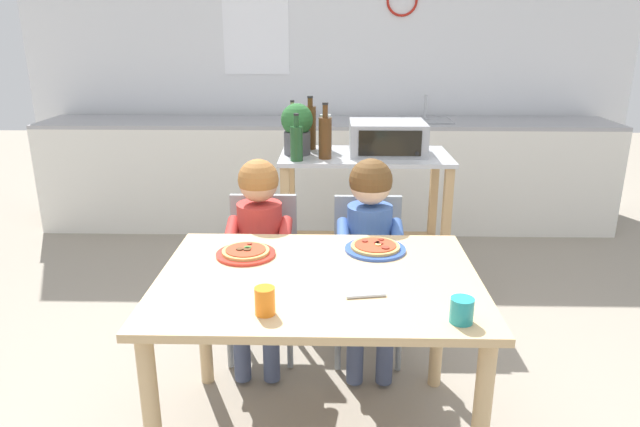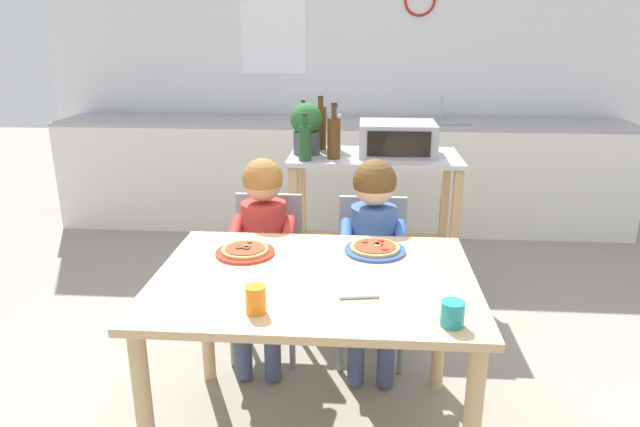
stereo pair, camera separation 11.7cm
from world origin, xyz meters
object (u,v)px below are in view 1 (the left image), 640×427
at_px(potted_herb_plant, 297,127).
at_px(pizza_plate_red_rimmed, 246,253).
at_px(kitchen_island_cart, 364,203).
at_px(child_in_red_shirt, 259,237).
at_px(drinking_cup_orange, 265,301).
at_px(drinking_cup_teal, 462,310).
at_px(dining_table, 318,300).
at_px(dining_chair_left, 263,264).
at_px(toaster_oven, 387,138).
at_px(dining_chair_right, 368,265).
at_px(bottle_brown_beer, 325,132).
at_px(child_in_blue_striped_shirt, 370,236).
at_px(bottle_tall_green_wine, 310,127).
at_px(bottle_squat_spirits, 293,127).
at_px(pizza_plate_blue_rimmed, 375,248).
at_px(bottle_dark_olive_oil, 297,143).
at_px(bottle_clear_vinegar, 325,135).
at_px(serving_spoon, 366,296).
at_px(bottle_slim_sauce, 325,137).

xyz_separation_m(potted_herb_plant, pizza_plate_red_rimmed, (-0.14, -1.19, -0.32)).
distance_m(kitchen_island_cart, child_in_red_shirt, 0.97).
distance_m(potted_herb_plant, drinking_cup_orange, 1.72).
bearing_deg(drinking_cup_teal, dining_table, 143.24).
relative_size(potted_herb_plant, dining_chair_left, 0.37).
bearing_deg(toaster_oven, dining_chair_right, -101.50).
bearing_deg(potted_herb_plant, bottle_brown_beer, 35.78).
xyz_separation_m(kitchen_island_cart, child_in_blue_striped_shirt, (-0.01, -0.81, 0.08)).
xyz_separation_m(bottle_tall_green_wine, child_in_red_shirt, (-0.21, -0.95, -0.38)).
bearing_deg(bottle_squat_spirits, pizza_plate_blue_rimmed, -72.01).
distance_m(bottle_dark_olive_oil, bottle_squat_spirits, 0.40).
xyz_separation_m(bottle_dark_olive_oil, drinking_cup_teal, (0.62, -1.56, -0.23)).
bearing_deg(bottle_tall_green_wine, child_in_blue_striped_shirt, -71.34).
height_order(dining_chair_right, drinking_cup_orange, drinking_cup_orange).
distance_m(bottle_tall_green_wine, dining_chair_right, 1.06).
bearing_deg(bottle_brown_beer, potted_herb_plant, -144.22).
bearing_deg(bottle_tall_green_wine, dining_table, -86.72).
distance_m(bottle_clear_vinegar, dining_table, 1.44).
xyz_separation_m(toaster_oven, dining_chair_left, (-0.68, -0.70, -0.53)).
relative_size(bottle_squat_spirits, pizza_plate_blue_rimmed, 1.15).
bearing_deg(bottle_brown_beer, pizza_plate_red_rimmed, -103.24).
distance_m(child_in_blue_striped_shirt, drinking_cup_teal, 0.97).
relative_size(bottle_clear_vinegar, pizza_plate_red_rimmed, 1.25).
bearing_deg(serving_spoon, bottle_brown_beer, 95.61).
relative_size(toaster_oven, pizza_plate_red_rimmed, 1.83).
bearing_deg(serving_spoon, potted_herb_plant, 101.98).
bearing_deg(bottle_squat_spirits, bottle_brown_beer, -24.67).
xyz_separation_m(bottle_brown_beer, pizza_plate_red_rimmed, (-0.31, -1.31, -0.27)).
bearing_deg(dining_chair_left, child_in_red_shirt, -90.00).
bearing_deg(child_in_blue_striped_shirt, serving_spoon, -94.55).
height_order(bottle_clear_vinegar, pizza_plate_red_rimmed, bottle_clear_vinegar).
distance_m(kitchen_island_cart, potted_herb_plant, 0.62).
distance_m(bottle_slim_sauce, pizza_plate_blue_rimmed, 1.08).
distance_m(bottle_brown_beer, drinking_cup_teal, 1.93).
height_order(bottle_slim_sauce, dining_chair_left, bottle_slim_sauce).
xyz_separation_m(dining_table, drinking_cup_teal, (0.46, -0.35, 0.14)).
bearing_deg(dining_chair_left, drinking_cup_orange, -82.34).
xyz_separation_m(potted_herb_plant, child_in_red_shirt, (-0.14, -0.79, -0.40)).
bearing_deg(drinking_cup_orange, pizza_plate_red_rimmed, 105.36).
xyz_separation_m(dining_table, serving_spoon, (0.17, -0.18, 0.11)).
relative_size(potted_herb_plant, pizza_plate_blue_rimmed, 1.18).
height_order(bottle_tall_green_wine, drinking_cup_orange, bottle_tall_green_wine).
xyz_separation_m(kitchen_island_cart, bottle_squat_spirits, (-0.45, 0.21, 0.43)).
relative_size(potted_herb_plant, pizza_plate_red_rimmed, 1.24).
distance_m(bottle_clear_vinegar, potted_herb_plant, 0.17).
distance_m(kitchen_island_cart, bottle_dark_olive_oil, 0.60).
distance_m(bottle_squat_spirits, potted_herb_plant, 0.22).
distance_m(pizza_plate_red_rimmed, serving_spoon, 0.61).
bearing_deg(drinking_cup_orange, potted_herb_plant, 89.85).
bearing_deg(pizza_plate_red_rimmed, dining_chair_right, 43.70).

